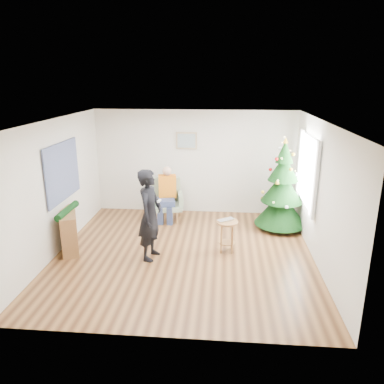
# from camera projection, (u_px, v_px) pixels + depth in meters

# --- Properties ---
(floor) EXTENTS (5.00, 5.00, 0.00)m
(floor) POSITION_uv_depth(u_px,v_px,m) (184.00, 254.00, 7.40)
(floor) COLOR brown
(floor) RESTS_ON ground
(ceiling) EXTENTS (5.00, 5.00, 0.00)m
(ceiling) POSITION_uv_depth(u_px,v_px,m) (183.00, 121.00, 6.64)
(ceiling) COLOR white
(ceiling) RESTS_ON wall_back
(wall_back) EXTENTS (5.00, 0.00, 5.00)m
(wall_back) POSITION_uv_depth(u_px,v_px,m) (195.00, 162.00, 9.40)
(wall_back) COLOR silver
(wall_back) RESTS_ON floor
(wall_front) EXTENTS (5.00, 0.00, 5.00)m
(wall_front) POSITION_uv_depth(u_px,v_px,m) (162.00, 249.00, 4.63)
(wall_front) COLOR silver
(wall_front) RESTS_ON floor
(wall_left) EXTENTS (0.00, 5.00, 5.00)m
(wall_left) POSITION_uv_depth(u_px,v_px,m) (55.00, 188.00, 7.22)
(wall_left) COLOR silver
(wall_left) RESTS_ON floor
(wall_right) EXTENTS (0.00, 5.00, 5.00)m
(wall_right) POSITION_uv_depth(u_px,v_px,m) (320.00, 194.00, 6.81)
(wall_right) COLOR silver
(wall_right) RESTS_ON floor
(window_panel) EXTENTS (0.04, 1.30, 1.40)m
(window_panel) POSITION_uv_depth(u_px,v_px,m) (308.00, 171.00, 7.70)
(window_panel) COLOR white
(window_panel) RESTS_ON wall_right
(curtains) EXTENTS (0.05, 1.75, 1.50)m
(curtains) POSITION_uv_depth(u_px,v_px,m) (307.00, 171.00, 7.71)
(curtains) COLOR white
(curtains) RESTS_ON wall_right
(christmas_tree) EXTENTS (1.17, 1.17, 2.11)m
(christmas_tree) POSITION_uv_depth(u_px,v_px,m) (282.00, 189.00, 8.40)
(christmas_tree) COLOR #3F2816
(christmas_tree) RESTS_ON floor
(stool) EXTENTS (0.43, 0.43, 0.64)m
(stool) POSITION_uv_depth(u_px,v_px,m) (227.00, 236.00, 7.41)
(stool) COLOR brown
(stool) RESTS_ON floor
(laptop) EXTENTS (0.42, 0.39, 0.03)m
(laptop) POSITION_uv_depth(u_px,v_px,m) (227.00, 221.00, 7.32)
(laptop) COLOR silver
(laptop) RESTS_ON stool
(armchair) EXTENTS (0.85, 0.81, 1.00)m
(armchair) POSITION_uv_depth(u_px,v_px,m) (167.00, 205.00, 9.11)
(armchair) COLOR gray
(armchair) RESTS_ON floor
(seated_person) EXTENTS (0.48, 0.64, 1.31)m
(seated_person) POSITION_uv_depth(u_px,v_px,m) (167.00, 194.00, 8.97)
(seated_person) COLOR navy
(seated_person) RESTS_ON armchair
(standing_man) EXTENTS (0.53, 0.70, 1.75)m
(standing_man) POSITION_uv_depth(u_px,v_px,m) (150.00, 215.00, 7.00)
(standing_man) COLOR black
(standing_man) RESTS_ON floor
(game_controller) EXTENTS (0.06, 0.13, 0.04)m
(game_controller) POSITION_uv_depth(u_px,v_px,m) (159.00, 201.00, 6.87)
(game_controller) COLOR white
(game_controller) RESTS_ON standing_man
(console) EXTENTS (0.67, 1.04, 0.80)m
(console) POSITION_uv_depth(u_px,v_px,m) (69.00, 230.00, 7.51)
(console) COLOR brown
(console) RESTS_ON floor
(garland) EXTENTS (0.14, 0.90, 0.14)m
(garland) POSITION_uv_depth(u_px,v_px,m) (67.00, 211.00, 7.39)
(garland) COLOR black
(garland) RESTS_ON console
(tapestry) EXTENTS (0.03, 1.50, 1.15)m
(tapestry) POSITION_uv_depth(u_px,v_px,m) (63.00, 171.00, 7.43)
(tapestry) COLOR black
(tapestry) RESTS_ON wall_left
(framed_picture) EXTENTS (0.52, 0.05, 0.42)m
(framed_picture) POSITION_uv_depth(u_px,v_px,m) (186.00, 141.00, 9.22)
(framed_picture) COLOR tan
(framed_picture) RESTS_ON wall_back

